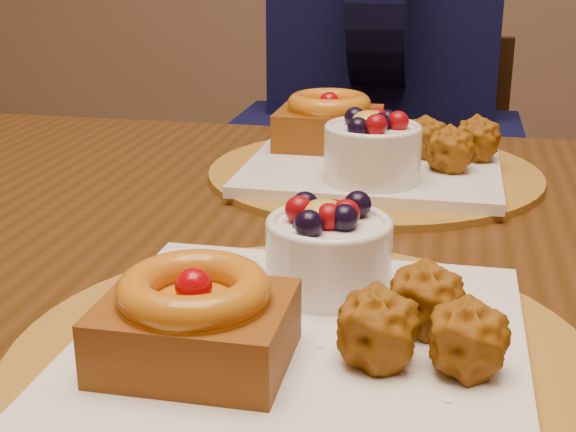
# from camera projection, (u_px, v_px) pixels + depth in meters

# --- Properties ---
(dining_table) EXTENTS (1.60, 0.90, 0.76)m
(dining_table) POSITION_uv_depth(u_px,v_px,m) (346.00, 321.00, 0.75)
(dining_table) COLOR #39210A
(dining_table) RESTS_ON ground
(place_setting_near) EXTENTS (0.38, 0.38, 0.09)m
(place_setting_near) POSITION_uv_depth(u_px,v_px,m) (299.00, 324.00, 0.51)
(place_setting_near) COLOR brown
(place_setting_near) RESTS_ON dining_table
(place_setting_far) EXTENTS (0.38, 0.38, 0.09)m
(place_setting_far) POSITION_uv_depth(u_px,v_px,m) (371.00, 152.00, 0.91)
(place_setting_far) COLOR brown
(place_setting_far) RESTS_ON dining_table
(chair_far) EXTENTS (0.42, 0.42, 0.84)m
(chair_far) POSITION_uv_depth(u_px,v_px,m) (392.00, 243.00, 1.52)
(chair_far) COLOR black
(chair_far) RESTS_ON ground
(diner) EXTENTS (0.46, 0.46, 0.76)m
(diner) POSITION_uv_depth(u_px,v_px,m) (384.00, 63.00, 1.38)
(diner) COLOR black
(diner) RESTS_ON ground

